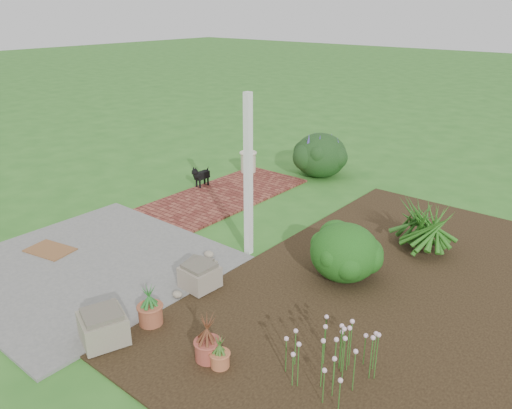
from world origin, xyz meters
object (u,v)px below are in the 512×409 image
Objects in this scene: cream_ceramic_urn at (248,162)px; evergreen_shrub at (345,251)px; stone_trough_near at (103,328)px; black_dog at (201,175)px.

cream_ceramic_urn is 4.97m from evergreen_shrub.
stone_trough_near is 3.32m from evergreen_shrub.
black_dog is at bearing 123.37° from stone_trough_near.
black_dog is 4.47m from evergreen_shrub.
cream_ceramic_urn reaches higher than black_dog.
cream_ceramic_urn is at bearing 146.12° from evergreen_shrub.
evergreen_shrub reaches higher than stone_trough_near.
evergreen_shrub is (4.25, -1.37, 0.15)m from black_dog.
evergreen_shrub reaches higher than cream_ceramic_urn.
stone_trough_near is 5.25m from black_dog.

